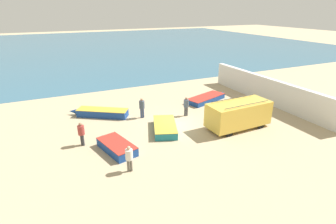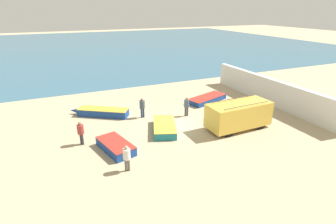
# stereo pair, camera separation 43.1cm
# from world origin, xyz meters

# --- Properties ---
(ground_plane) EXTENTS (200.00, 200.00, 0.00)m
(ground_plane) POSITION_xyz_m (0.00, 0.00, 0.00)
(ground_plane) COLOR tan
(sea_water) EXTENTS (120.00, 80.00, 0.01)m
(sea_water) POSITION_xyz_m (0.00, 52.00, 0.00)
(sea_water) COLOR #33607A
(sea_water) RESTS_ON ground_plane
(harbor_wall) EXTENTS (0.50, 16.39, 2.55)m
(harbor_wall) POSITION_xyz_m (11.05, 1.00, 1.28)
(harbor_wall) COLOR silver
(harbor_wall) RESTS_ON ground_plane
(parked_van) EXTENTS (5.34, 2.27, 2.30)m
(parked_van) POSITION_xyz_m (4.44, -2.68, 1.20)
(parked_van) COLOR gold
(parked_van) RESTS_ON ground_plane
(fishing_rowboat_0) EXTENTS (5.46, 2.98, 0.53)m
(fishing_rowboat_0) POSITION_xyz_m (5.76, 3.98, 0.27)
(fishing_rowboat_0) COLOR navy
(fishing_rowboat_0) RESTS_ON ground_plane
(fishing_rowboat_1) EXTENTS (5.08, 3.73, 0.68)m
(fishing_rowboat_1) POSITION_xyz_m (-5.23, 4.47, 0.34)
(fishing_rowboat_1) COLOR navy
(fishing_rowboat_1) RESTS_ON ground_plane
(fishing_rowboat_2) EXTENTS (2.26, 3.93, 0.63)m
(fishing_rowboat_2) POSITION_xyz_m (-5.47, -2.08, 0.32)
(fishing_rowboat_2) COLOR navy
(fishing_rowboat_2) RESTS_ON ground_plane
(fishing_rowboat_3) EXTENTS (2.82, 4.47, 0.60)m
(fishing_rowboat_3) POSITION_xyz_m (-1.12, -0.57, 0.30)
(fishing_rowboat_3) COLOR #1E757F
(fishing_rowboat_3) RESTS_ON ground_plane
(fisherman_0) EXTENTS (0.45, 0.45, 1.70)m
(fisherman_0) POSITION_xyz_m (-5.35, -4.88, 1.02)
(fisherman_0) COLOR #5B564C
(fisherman_0) RESTS_ON ground_plane
(fisherman_1) EXTENTS (0.46, 0.46, 1.75)m
(fisherman_1) POSITION_xyz_m (1.83, 1.31, 1.05)
(fisherman_1) COLOR #38383D
(fisherman_1) RESTS_ON ground_plane
(fisherman_2) EXTENTS (0.48, 0.48, 1.81)m
(fisherman_2) POSITION_xyz_m (-1.90, 2.55, 1.09)
(fisherman_2) COLOR navy
(fisherman_2) RESTS_ON ground_plane
(fisherman_3) EXTENTS (0.46, 0.46, 1.74)m
(fisherman_3) POSITION_xyz_m (-7.44, -0.39, 1.04)
(fisherman_3) COLOR #38383D
(fisherman_3) RESTS_ON ground_plane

